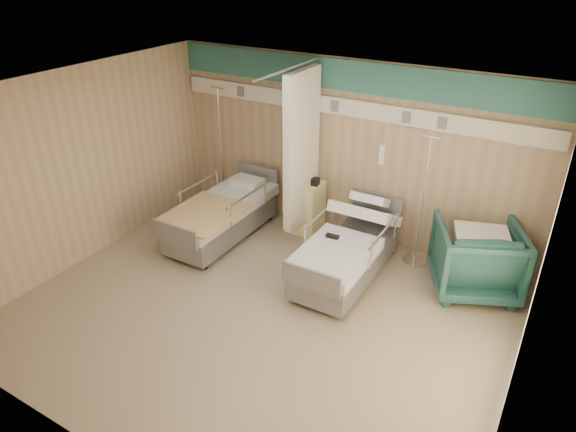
% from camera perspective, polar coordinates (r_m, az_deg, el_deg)
% --- Properties ---
extents(ground, '(6.00, 5.00, 0.00)m').
position_cam_1_polar(ground, '(6.77, -3.05, -10.57)').
color(ground, gray).
rests_on(ground, ground).
extents(room_walls, '(6.04, 5.04, 2.82)m').
position_cam_1_polar(room_walls, '(6.01, -2.41, 4.90)').
color(room_walls, tan).
rests_on(room_walls, ground).
extents(bed_right, '(1.00, 2.16, 0.63)m').
position_cam_1_polar(bed_right, '(7.29, 6.50, -4.58)').
color(bed_right, silver).
rests_on(bed_right, ground).
extents(bed_left, '(1.00, 2.16, 0.63)m').
position_cam_1_polar(bed_left, '(8.28, -7.45, -0.43)').
color(bed_left, silver).
rests_on(bed_left, ground).
extents(bedside_cabinet, '(0.50, 0.48, 0.85)m').
position_cam_1_polar(bedside_cabinet, '(8.38, 1.97, 1.02)').
color(bedside_cabinet, '#F4ED98').
rests_on(bedside_cabinet, ground).
extents(visitor_armchair, '(1.43, 1.44, 1.00)m').
position_cam_1_polar(visitor_armchair, '(7.34, 20.15, -4.39)').
color(visitor_armchair, '#1E4C45').
rests_on(visitor_armchair, ground).
extents(waffle_blanket, '(0.83, 0.79, 0.08)m').
position_cam_1_polar(waffle_blanket, '(7.07, 21.02, -0.79)').
color(waffle_blanket, silver).
rests_on(waffle_blanket, visitor_armchair).
extents(iv_stand_right, '(0.35, 0.35, 1.98)m').
position_cam_1_polar(iv_stand_right, '(7.76, 14.18, -2.41)').
color(iv_stand_right, silver).
rests_on(iv_stand_right, ground).
extents(iv_stand_left, '(0.38, 0.38, 2.15)m').
position_cam_1_polar(iv_stand_left, '(9.29, -7.21, 3.72)').
color(iv_stand_left, silver).
rests_on(iv_stand_left, ground).
extents(call_remote, '(0.19, 0.10, 0.04)m').
position_cam_1_polar(call_remote, '(7.11, 4.96, -2.26)').
color(call_remote, black).
rests_on(call_remote, bed_right).
extents(tan_blanket, '(0.99, 1.24, 0.04)m').
position_cam_1_polar(tan_blanket, '(7.78, -9.36, 0.28)').
color(tan_blanket, tan).
rests_on(tan_blanket, bed_left).
extents(toiletry_bag, '(0.22, 0.16, 0.11)m').
position_cam_1_polar(toiletry_bag, '(8.14, 2.71, 3.90)').
color(toiletry_bag, black).
rests_on(toiletry_bag, bedside_cabinet).
extents(white_cup, '(0.12, 0.12, 0.14)m').
position_cam_1_polar(white_cup, '(8.20, 1.07, 4.22)').
color(white_cup, white).
rests_on(white_cup, bedside_cabinet).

